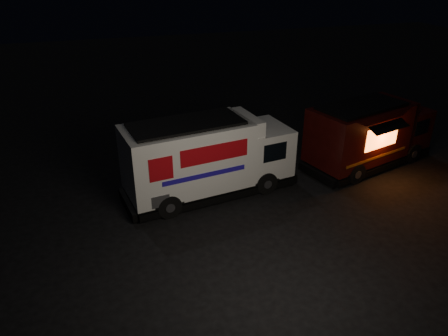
% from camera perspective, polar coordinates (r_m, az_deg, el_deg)
% --- Properties ---
extents(ground, '(80.00, 80.00, 0.00)m').
position_cam_1_polar(ground, '(15.79, 1.65, -8.49)').
color(ground, black).
rests_on(ground, ground).
extents(white_truck, '(7.44, 3.48, 3.24)m').
position_cam_1_polar(white_truck, '(17.56, -1.87, 1.50)').
color(white_truck, white).
rests_on(white_truck, ground).
extents(red_truck, '(6.96, 4.11, 3.05)m').
position_cam_1_polar(red_truck, '(21.18, 18.59, 4.34)').
color(red_truck, '#370B0A').
rests_on(red_truck, ground).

